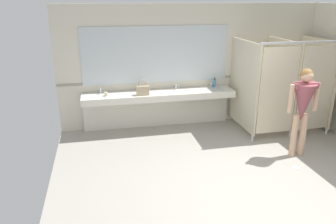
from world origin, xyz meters
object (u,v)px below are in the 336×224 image
Objects in this scene: soap_dispenser at (215,83)px; handbag at (143,90)px; paper_cup at (106,94)px; person_standing at (303,102)px.

handbag is at bearing -169.66° from soap_dispenser.
handbag is 3.78× the size of paper_cup.
handbag is at bearing 147.75° from person_standing.
person_standing is 2.18m from soap_dispenser.
handbag reaches higher than paper_cup.
person_standing is at bearing -27.17° from paper_cup.
person_standing reaches higher than handbag.
handbag is at bearing -5.89° from paper_cup.
person_standing is 7.68× the size of soap_dispenser.
paper_cup is (-3.38, 1.74, -0.14)m from person_standing.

